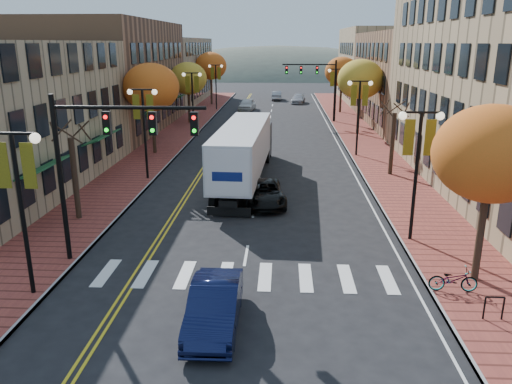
# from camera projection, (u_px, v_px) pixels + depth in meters

# --- Properties ---
(ground) EXTENTS (200.00, 200.00, 0.00)m
(ground) POSITION_uv_depth(u_px,v_px,m) (238.00, 301.00, 17.87)
(ground) COLOR black
(ground) RESTS_ON ground
(sidewalk_left) EXTENTS (4.00, 85.00, 0.15)m
(sidewalk_left) POSITION_uv_depth(u_px,v_px,m) (176.00, 135.00, 49.38)
(sidewalk_left) COLOR brown
(sidewalk_left) RESTS_ON ground
(sidewalk_right) EXTENTS (4.00, 85.00, 0.15)m
(sidewalk_right) POSITION_uv_depth(u_px,v_px,m) (359.00, 137.00, 48.47)
(sidewalk_right) COLOR brown
(sidewalk_right) RESTS_ON ground
(building_left_mid) EXTENTS (12.00, 24.00, 11.00)m
(building_left_mid) POSITION_uv_depth(u_px,v_px,m) (104.00, 76.00, 51.57)
(building_left_mid) COLOR brown
(building_left_mid) RESTS_ON ground
(building_left_far) EXTENTS (12.00, 26.00, 9.50)m
(building_left_far) POSITION_uv_depth(u_px,v_px,m) (161.00, 71.00, 75.69)
(building_left_far) COLOR #9E8966
(building_left_far) RESTS_ON ground
(building_right_mid) EXTENTS (15.00, 24.00, 10.00)m
(building_right_mid) POSITION_uv_depth(u_px,v_px,m) (435.00, 79.00, 55.65)
(building_right_mid) COLOR brown
(building_right_mid) RESTS_ON ground
(building_right_far) EXTENTS (15.00, 20.00, 11.00)m
(building_right_far) POSITION_uv_depth(u_px,v_px,m) (394.00, 65.00, 76.54)
(building_right_far) COLOR #9E8966
(building_right_far) RESTS_ON ground
(tree_left_a) EXTENTS (0.28, 0.28, 4.20)m
(tree_left_a) POSITION_uv_depth(u_px,v_px,m) (75.00, 179.00, 25.32)
(tree_left_a) COLOR #382619
(tree_left_a) RESTS_ON sidewalk_left
(tree_left_b) EXTENTS (4.48, 4.48, 7.21)m
(tree_left_b) POSITION_uv_depth(u_px,v_px,m) (151.00, 87.00, 39.70)
(tree_left_b) COLOR #382619
(tree_left_b) RESTS_ON sidewalk_left
(tree_left_c) EXTENTS (4.16, 4.16, 6.69)m
(tree_left_c) POSITION_uv_depth(u_px,v_px,m) (188.00, 78.00, 55.11)
(tree_left_c) COLOR #382619
(tree_left_c) RESTS_ON sidewalk_left
(tree_left_d) EXTENTS (4.61, 4.61, 7.42)m
(tree_left_d) POSITION_uv_depth(u_px,v_px,m) (211.00, 66.00, 72.17)
(tree_left_d) COLOR #382619
(tree_left_d) RESTS_ON sidewalk_left
(tree_right_a) EXTENTS (4.16, 4.16, 6.69)m
(tree_right_a) POSITION_uv_depth(u_px,v_px,m) (491.00, 154.00, 17.87)
(tree_right_a) COLOR #382619
(tree_right_a) RESTS_ON sidewalk_right
(tree_right_b) EXTENTS (0.28, 0.28, 4.20)m
(tree_right_b) POSITION_uv_depth(u_px,v_px,m) (392.00, 144.00, 33.97)
(tree_right_b) COLOR #382619
(tree_right_b) RESTS_ON sidewalk_right
(tree_right_c) EXTENTS (4.48, 4.48, 7.21)m
(tree_right_c) POSITION_uv_depth(u_px,v_px,m) (360.00, 79.00, 48.35)
(tree_right_c) COLOR #382619
(tree_right_c) RESTS_ON sidewalk_right
(tree_right_d) EXTENTS (4.35, 4.35, 7.00)m
(tree_right_d) POSITION_uv_depth(u_px,v_px,m) (342.00, 72.00, 63.70)
(tree_right_d) COLOR #382619
(tree_right_d) RESTS_ON sidewalk_right
(lamp_left_a) EXTENTS (1.96, 0.36, 6.05)m
(lamp_left_a) POSITION_uv_depth(u_px,v_px,m) (18.00, 183.00, 17.01)
(lamp_left_a) COLOR black
(lamp_left_a) RESTS_ON ground
(lamp_left_b) EXTENTS (1.96, 0.36, 6.05)m
(lamp_left_b) POSITION_uv_depth(u_px,v_px,m) (144.00, 116.00, 32.31)
(lamp_left_b) COLOR black
(lamp_left_b) RESTS_ON ground
(lamp_left_c) EXTENTS (1.96, 0.36, 6.05)m
(lamp_left_c) POSITION_uv_depth(u_px,v_px,m) (192.00, 91.00, 49.52)
(lamp_left_c) COLOR black
(lamp_left_c) RESTS_ON ground
(lamp_left_d) EXTENTS (1.96, 0.36, 6.05)m
(lamp_left_d) POSITION_uv_depth(u_px,v_px,m) (216.00, 78.00, 66.73)
(lamp_left_d) COLOR black
(lamp_left_d) RESTS_ON ground
(lamp_right_a) EXTENTS (1.96, 0.36, 6.05)m
(lamp_right_a) POSITION_uv_depth(u_px,v_px,m) (418.00, 151.00, 21.99)
(lamp_right_a) COLOR black
(lamp_right_a) RESTS_ON ground
(lamp_right_b) EXTENTS (1.96, 0.36, 6.05)m
(lamp_right_b) POSITION_uv_depth(u_px,v_px,m) (359.00, 103.00, 39.20)
(lamp_right_b) COLOR black
(lamp_right_b) RESTS_ON ground
(lamp_right_c) EXTENTS (1.96, 0.36, 6.05)m
(lamp_right_c) POSITION_uv_depth(u_px,v_px,m) (336.00, 85.00, 56.41)
(lamp_right_c) COLOR black
(lamp_right_c) RESTS_ON ground
(traffic_mast_near) EXTENTS (6.10, 0.35, 7.00)m
(traffic_mast_near) POSITION_uv_depth(u_px,v_px,m) (105.00, 148.00, 19.59)
(traffic_mast_near) COLOR black
(traffic_mast_near) RESTS_ON ground
(traffic_mast_far) EXTENTS (6.10, 0.34, 7.00)m
(traffic_mast_far) POSITION_uv_depth(u_px,v_px,m) (318.00, 79.00, 56.33)
(traffic_mast_far) COLOR black
(traffic_mast_far) RESTS_ON ground
(semi_truck) EXTENTS (3.20, 15.71, 3.90)m
(semi_truck) POSITION_uv_depth(u_px,v_px,m) (245.00, 148.00, 32.66)
(semi_truck) COLOR black
(semi_truck) RESTS_ON ground
(navy_sedan) EXTENTS (1.60, 4.47, 1.47)m
(navy_sedan) POSITION_uv_depth(u_px,v_px,m) (214.00, 306.00, 16.09)
(navy_sedan) COLOR #0C1233
(navy_sedan) RESTS_ON ground
(black_suv) EXTENTS (2.84, 5.07, 1.34)m
(black_suv) POSITION_uv_depth(u_px,v_px,m) (264.00, 193.00, 28.38)
(black_suv) COLOR black
(black_suv) RESTS_ON ground
(car_far_white) EXTENTS (2.39, 4.92, 1.62)m
(car_far_white) POSITION_uv_depth(u_px,v_px,m) (247.00, 104.00, 67.55)
(car_far_white) COLOR silver
(car_far_white) RESTS_ON ground
(car_far_silver) EXTENTS (2.47, 4.79, 1.33)m
(car_far_silver) POSITION_uv_depth(u_px,v_px,m) (298.00, 99.00, 75.56)
(car_far_silver) COLOR #A9A9B1
(car_far_silver) RESTS_ON ground
(car_far_oncoming) EXTENTS (1.51, 4.32, 1.42)m
(car_far_oncoming) POSITION_uv_depth(u_px,v_px,m) (277.00, 96.00, 79.83)
(car_far_oncoming) COLOR #95969C
(car_far_oncoming) RESTS_ON ground
(bicycle) EXTENTS (1.77, 0.66, 0.92)m
(bicycle) POSITION_uv_depth(u_px,v_px,m) (453.00, 279.00, 18.16)
(bicycle) COLOR gray
(bicycle) RESTS_ON sidewalk_right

